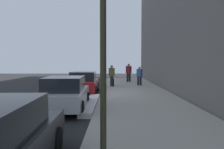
% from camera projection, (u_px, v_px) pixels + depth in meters
% --- Properties ---
extents(ground_plane, '(56.00, 56.00, 0.00)m').
position_uv_depth(ground_plane, '(86.00, 95.00, 15.16)').
color(ground_plane, black).
extents(sidewalk, '(28.00, 4.60, 0.15)m').
position_uv_depth(sidewalk, '(136.00, 93.00, 15.14)').
color(sidewalk, '#A39E93').
rests_on(sidewalk, ground).
extents(lane_stripe_centre, '(28.00, 0.14, 0.01)m').
position_uv_depth(lane_stripe_centre, '(38.00, 95.00, 15.16)').
color(lane_stripe_centre, gold).
rests_on(lane_stripe_centre, ground).
extents(snow_bank_curb, '(5.23, 0.56, 0.22)m').
position_uv_depth(snow_bank_curb, '(91.00, 104.00, 11.24)').
color(snow_bank_curb, white).
rests_on(snow_bank_curb, ground).
extents(parked_car_silver, '(4.26, 1.99, 1.51)m').
position_uv_depth(parked_car_silver, '(65.00, 93.00, 10.20)').
color(parked_car_silver, black).
rests_on(parked_car_silver, ground).
extents(parked_car_red, '(4.32, 1.95, 1.51)m').
position_uv_depth(parked_car_red, '(84.00, 82.00, 15.76)').
color(parked_car_red, black).
rests_on(parked_car_red, ground).
extents(pedestrian_olive_coat, '(0.57, 0.52, 1.75)m').
position_uv_depth(pedestrian_olive_coat, '(112.00, 75.00, 18.98)').
color(pedestrian_olive_coat, black).
rests_on(pedestrian_olive_coat, sidewalk).
extents(pedestrian_burgundy_coat, '(0.56, 0.59, 1.86)m').
position_uv_depth(pedestrian_burgundy_coat, '(129.00, 72.00, 23.37)').
color(pedestrian_burgundy_coat, black).
rests_on(pedestrian_burgundy_coat, sidewalk).
extents(pedestrian_blue_coat, '(0.50, 0.51, 1.62)m').
position_uv_depth(pedestrian_blue_coat, '(139.00, 75.00, 19.83)').
color(pedestrian_blue_coat, black).
rests_on(pedestrian_blue_coat, sidewalk).
extents(traffic_light_pole, '(0.35, 0.26, 4.29)m').
position_uv_depth(traffic_light_pole, '(103.00, 14.00, 4.24)').
color(traffic_light_pole, '#2D2D19').
rests_on(traffic_light_pole, sidewalk).
extents(rolling_suitcase, '(0.34, 0.22, 0.97)m').
position_uv_depth(rolling_suitcase, '(113.00, 82.00, 19.41)').
color(rolling_suitcase, black).
rests_on(rolling_suitcase, sidewalk).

